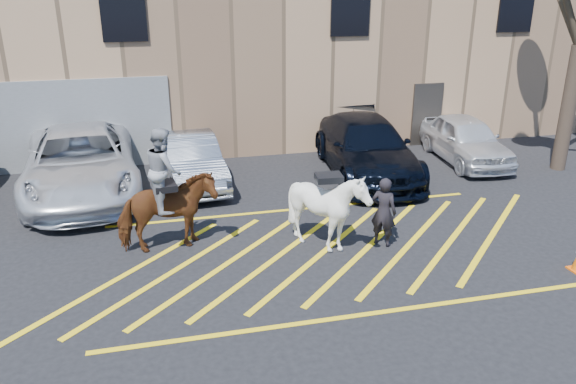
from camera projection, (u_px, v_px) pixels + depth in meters
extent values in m
plane|color=black|center=(319.00, 246.00, 12.60)|extent=(90.00, 90.00, 0.00)
imported|color=silver|center=(81.00, 162.00, 15.45)|extent=(3.47, 6.57, 1.76)
imported|color=#91969F|center=(191.00, 160.00, 16.20)|extent=(1.87, 4.40, 1.41)
imported|color=black|center=(366.00, 147.00, 16.98)|extent=(2.82, 5.94, 1.67)
imported|color=white|center=(465.00, 139.00, 18.18)|extent=(2.05, 4.42, 1.46)
imported|color=black|center=(384.00, 212.00, 12.43)|extent=(0.69, 0.68, 1.60)
cube|color=tan|center=(235.00, 35.00, 22.22)|extent=(32.00, 10.00, 7.00)
cube|color=black|center=(123.00, 15.00, 16.38)|extent=(1.30, 0.08, 1.50)
cube|color=black|center=(350.00, 12.00, 17.91)|extent=(1.30, 0.08, 1.50)
cube|color=black|center=(516.00, 9.00, 19.22)|extent=(1.30, 0.08, 1.50)
cube|color=#38332D|center=(427.00, 114.00, 19.83)|extent=(1.10, 0.08, 2.20)
cube|color=yellow|center=(125.00, 274.00, 11.41)|extent=(4.20, 4.20, 0.01)
cube|color=yellow|center=(178.00, 269.00, 11.64)|extent=(4.20, 4.20, 0.01)
cube|color=yellow|center=(228.00, 263.00, 11.87)|extent=(4.20, 4.20, 0.01)
cube|color=yellow|center=(276.00, 257.00, 12.10)|extent=(4.20, 4.20, 0.01)
cube|color=yellow|center=(323.00, 252.00, 12.33)|extent=(4.20, 4.20, 0.01)
cube|color=yellow|center=(368.00, 247.00, 12.56)|extent=(4.20, 4.20, 0.01)
cube|color=yellow|center=(411.00, 242.00, 12.79)|extent=(4.20, 4.20, 0.01)
cube|color=yellow|center=(453.00, 238.00, 13.01)|extent=(4.20, 4.20, 0.01)
cube|color=yellow|center=(493.00, 233.00, 13.24)|extent=(4.20, 4.20, 0.01)
cube|color=yellow|center=(295.00, 209.00, 14.59)|extent=(9.50, 0.12, 0.01)
cube|color=yellow|center=(363.00, 315.00, 10.06)|extent=(9.50, 0.12, 0.01)
imported|color=brown|center=(167.00, 213.00, 12.16)|extent=(2.21, 1.22, 1.77)
imported|color=gray|center=(164.00, 170.00, 11.80)|extent=(0.79, 0.96, 1.81)
cube|color=black|center=(165.00, 186.00, 11.93)|extent=(0.53, 0.62, 0.14)
imported|color=white|center=(328.00, 209.00, 12.19)|extent=(1.65, 1.82, 1.88)
cube|color=black|center=(329.00, 178.00, 11.93)|extent=(0.60, 0.50, 0.14)
cylinder|color=#46382A|center=(568.00, 109.00, 17.01)|extent=(0.44, 0.44, 3.80)
cylinder|color=#413627|center=(564.00, 7.00, 16.73)|extent=(0.33, 1.88, 2.34)
cylinder|color=#423728|center=(568.00, 7.00, 15.82)|extent=(1.40, 0.20, 2.39)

